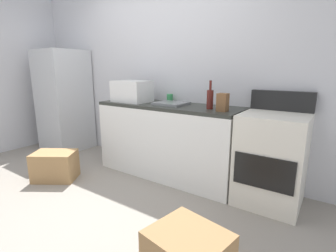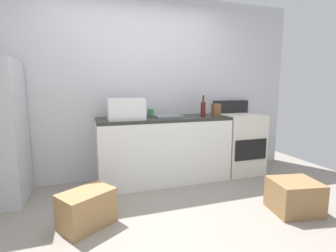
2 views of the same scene
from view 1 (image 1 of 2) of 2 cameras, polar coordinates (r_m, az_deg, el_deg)
name	(u,v)px [view 1 (image 1 of 2)]	position (r m, az deg, el deg)	size (l,w,h in m)	color
ground_plane	(73,208)	(2.68, -21.02, -17.26)	(6.00, 6.00, 0.00)	gray
wall_back	(165,70)	(3.44, -0.81, 12.69)	(5.00, 0.10, 2.60)	silver
kitchen_counter	(168,140)	(3.10, 0.07, -3.24)	(1.80, 0.60, 0.90)	white
refrigerator	(64,101)	(4.47, -22.74, 5.38)	(0.68, 0.66, 1.61)	silver
stove_oven	(271,158)	(2.65, 22.70, -6.76)	(0.60, 0.61, 1.10)	silver
microwave	(132,91)	(3.27, -8.28, 7.90)	(0.46, 0.34, 0.27)	white
sink_basin	(171,104)	(2.96, 0.73, 5.19)	(0.36, 0.32, 0.03)	slate
wine_bottle	(210,99)	(2.67, 9.65, 6.22)	(0.07, 0.07, 0.30)	#591E19
coffee_mug	(170,98)	(3.25, 0.42, 6.50)	(0.08, 0.08, 0.10)	#338C4C
knife_block	(223,102)	(2.54, 12.47, 5.33)	(0.10, 0.10, 0.18)	brown
cardboard_box_medium	(55,166)	(3.33, -24.55, -8.33)	(0.48, 0.32, 0.34)	#A37A4C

